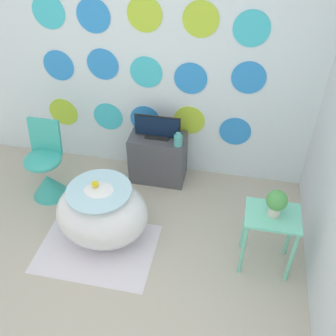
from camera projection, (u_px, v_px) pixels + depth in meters
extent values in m
plane|color=#BCB29E|center=(87.00, 324.00, 2.97)|extent=(12.00, 12.00, 0.00)
cube|color=white|center=(146.00, 54.00, 3.66)|extent=(4.30, 0.04, 2.60)
cylinder|color=#B2D633|center=(64.00, 112.00, 4.25)|extent=(0.32, 0.01, 0.32)
cylinder|color=#3DC6D6|center=(108.00, 117.00, 4.16)|extent=(0.32, 0.01, 0.32)
cylinder|color=#2D8CE0|center=(145.00, 120.00, 4.09)|extent=(0.32, 0.01, 0.32)
cylinder|color=#B2D633|center=(189.00, 120.00, 3.98)|extent=(0.32, 0.01, 0.32)
cylinder|color=#2D8CE0|center=(235.00, 132.00, 3.96)|extent=(0.32, 0.01, 0.32)
cylinder|color=#2D8CE0|center=(59.00, 66.00, 3.90)|extent=(0.32, 0.01, 0.32)
cylinder|color=#2D8CE0|center=(103.00, 64.00, 3.79)|extent=(0.32, 0.01, 0.32)
cylinder|color=#3DC6D6|center=(147.00, 72.00, 3.74)|extent=(0.32, 0.01, 0.32)
cylinder|color=#2D8CE0|center=(191.00, 79.00, 3.69)|extent=(0.32, 0.01, 0.32)
cylinder|color=#2D8CE0|center=(249.00, 78.00, 3.57)|extent=(0.32, 0.01, 0.32)
cylinder|color=#3DC6D6|center=(48.00, 12.00, 3.57)|extent=(0.32, 0.01, 0.32)
cylinder|color=#2D8CE0|center=(93.00, 16.00, 3.50)|extent=(0.32, 0.01, 0.32)
cylinder|color=#B2D633|center=(145.00, 14.00, 3.40)|extent=(0.32, 0.01, 0.32)
cylinder|color=#B2D633|center=(201.00, 19.00, 3.33)|extent=(0.32, 0.01, 0.32)
cylinder|color=#3DC6D6|center=(252.00, 29.00, 3.29)|extent=(0.32, 0.01, 0.32)
cube|color=silver|center=(97.00, 248.00, 3.53)|extent=(1.03, 0.76, 0.01)
ellipsoid|color=white|center=(102.00, 213.00, 3.46)|extent=(0.82, 0.68, 0.59)
cylinder|color=#B2DBEA|center=(99.00, 190.00, 3.28)|extent=(0.56, 0.56, 0.01)
sphere|color=yellow|center=(95.00, 184.00, 3.27)|extent=(0.06, 0.06, 0.06)
sphere|color=yellow|center=(94.00, 183.00, 3.25)|extent=(0.04, 0.04, 0.04)
cone|color=orange|center=(94.00, 184.00, 3.24)|extent=(0.02, 0.02, 0.02)
cone|color=#38B2A3|center=(49.00, 185.00, 4.00)|extent=(0.35, 0.35, 0.25)
ellipsoid|color=#38B2A3|center=(43.00, 160.00, 3.80)|extent=(0.37, 0.37, 0.13)
cube|color=#38B2A3|center=(45.00, 136.00, 3.79)|extent=(0.32, 0.09, 0.37)
cube|color=#4C4C51|center=(158.00, 158.00, 4.12)|extent=(0.57, 0.33, 0.53)
cube|color=white|center=(154.00, 160.00, 3.94)|extent=(0.48, 0.01, 0.15)
cube|color=black|center=(158.00, 136.00, 3.95)|extent=(0.24, 0.12, 0.02)
cube|color=black|center=(157.00, 126.00, 3.88)|extent=(0.46, 0.01, 0.23)
cube|color=#0F1E38|center=(157.00, 127.00, 3.87)|extent=(0.44, 0.01, 0.21)
cylinder|color=#51B2AD|center=(178.00, 140.00, 3.81)|extent=(0.08, 0.08, 0.11)
cylinder|color=#51B2AD|center=(178.00, 134.00, 3.77)|extent=(0.05, 0.05, 0.03)
cube|color=#72D8B7|center=(273.00, 216.00, 3.05)|extent=(0.43, 0.33, 0.02)
cylinder|color=#72D8B7|center=(243.00, 250.00, 3.16)|extent=(0.03, 0.03, 0.56)
cylinder|color=#72D8B7|center=(291.00, 258.00, 3.10)|extent=(0.03, 0.03, 0.56)
cylinder|color=#72D8B7|center=(245.00, 225.00, 3.37)|extent=(0.03, 0.03, 0.56)
cylinder|color=#72D8B7|center=(290.00, 232.00, 3.31)|extent=(0.03, 0.03, 0.56)
cylinder|color=beige|center=(274.00, 211.00, 3.01)|extent=(0.09, 0.09, 0.09)
sphere|color=#4C9E4C|center=(277.00, 200.00, 2.94)|extent=(0.16, 0.16, 0.16)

